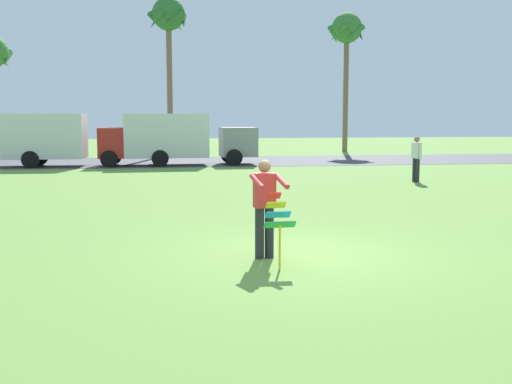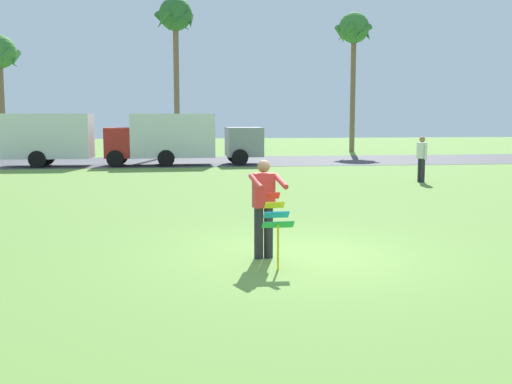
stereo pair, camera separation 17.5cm
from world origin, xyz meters
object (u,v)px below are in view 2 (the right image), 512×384
object	(u,v)px
kite_held	(276,218)
palm_tree_left_near	(0,56)
person_kite_flyer	(264,205)
person_walker_near	(422,158)
parked_truck_red_cab	(66,138)
parked_truck_grey_van	(189,138)
palm_tree_centre_far	(354,34)
palm_tree_right_near	(176,22)

from	to	relation	value
kite_held	palm_tree_left_near	world-z (taller)	palm_tree_left_near
palm_tree_left_near	kite_held	bearing A→B (deg)	-68.50
person_kite_flyer	person_walker_near	bearing A→B (deg)	56.50
parked_truck_red_cab	parked_truck_grey_van	world-z (taller)	same
palm_tree_centre_far	person_walker_near	bearing A→B (deg)	-99.06
parked_truck_grey_van	palm_tree_centre_far	distance (m)	17.11
person_kite_flyer	person_walker_near	world-z (taller)	same
kite_held	palm_tree_centre_far	world-z (taller)	palm_tree_centre_far
palm_tree_left_near	palm_tree_centre_far	world-z (taller)	palm_tree_centre_far
parked_truck_grey_van	person_walker_near	bearing A→B (deg)	-48.22
person_kite_flyer	kite_held	world-z (taller)	person_kite_flyer
parked_truck_red_cab	person_walker_near	bearing A→B (deg)	-33.12
kite_held	parked_truck_red_cab	xyz separation A→B (m)	(-6.99, 21.96, 0.58)
parked_truck_red_cab	person_kite_flyer	bearing A→B (deg)	-72.08
person_kite_flyer	person_walker_near	size ratio (longest dim) A/B	1.00
person_kite_flyer	parked_truck_red_cab	xyz separation A→B (m)	(-6.88, 21.28, 0.46)
person_kite_flyer	person_walker_near	xyz separation A→B (m)	(7.76, 11.73, -0.02)
person_kite_flyer	palm_tree_centre_far	world-z (taller)	palm_tree_centre_far
parked_truck_grey_van	parked_truck_red_cab	bearing A→B (deg)	-179.98
parked_truck_grey_van	palm_tree_left_near	xyz separation A→B (m)	(-11.61, 9.76, 4.85)
person_kite_flyer	kite_held	size ratio (longest dim) A/B	1.43
parked_truck_red_cab	palm_tree_centre_far	world-z (taller)	palm_tree_centre_far
person_kite_flyer	kite_held	bearing A→B (deg)	-81.16
palm_tree_centre_far	palm_tree_right_near	bearing A→B (deg)	-172.57
palm_tree_left_near	person_kite_flyer	bearing A→B (deg)	-68.24
parked_truck_red_cab	parked_truck_grey_van	xyz separation A→B (m)	(6.11, 0.00, 0.00)
kite_held	palm_tree_right_near	bearing A→B (deg)	92.59
palm_tree_left_near	person_walker_near	size ratio (longest dim) A/B	4.40
palm_tree_centre_far	person_kite_flyer	bearing A→B (deg)	-109.03
person_walker_near	parked_truck_red_cab	bearing A→B (deg)	146.88
person_kite_flyer	palm_tree_left_near	bearing A→B (deg)	111.76
parked_truck_grey_van	person_kite_flyer	bearing A→B (deg)	-87.91
kite_held	palm_tree_left_near	xyz separation A→B (m)	(-12.49, 31.72, 5.43)
person_kite_flyer	kite_held	xyz separation A→B (m)	(0.10, -0.68, -0.12)
parked_truck_grey_van	palm_tree_right_near	xyz separation A→B (m)	(-0.51, 8.89, 7.07)
parked_truck_red_cab	palm_tree_left_near	bearing A→B (deg)	119.43
parked_truck_grey_van	kite_held	bearing A→B (deg)	-87.70
kite_held	parked_truck_grey_van	distance (m)	21.99
person_kite_flyer	palm_tree_right_near	size ratio (longest dim) A/B	0.17
palm_tree_left_near	person_walker_near	bearing A→B (deg)	-43.78
palm_tree_centre_far	person_walker_near	xyz separation A→B (m)	(-3.20, -20.05, -7.19)
parked_truck_red_cab	person_walker_near	size ratio (longest dim) A/B	3.90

